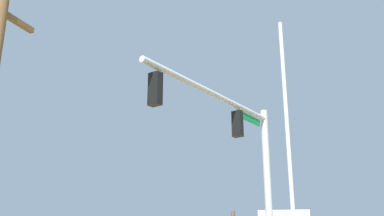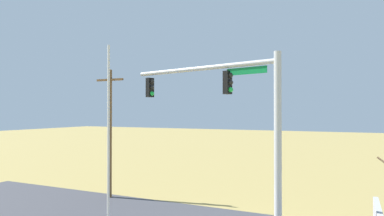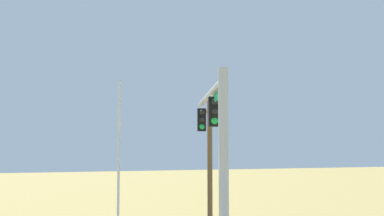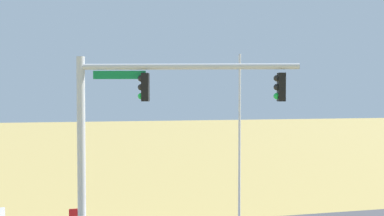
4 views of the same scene
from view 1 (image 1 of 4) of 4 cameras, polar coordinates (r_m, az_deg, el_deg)
The scene contains 2 objects.
signal_mast at distance 15.50m, azimuth 6.80°, elevation -6.48°, with size 7.36×2.00×7.31m.
flagpole at distance 10.48m, azimuth 13.00°, elevation -7.88°, with size 0.10×0.10×7.75m, color silver.
Camera 1 is at (-14.26, -3.46, 2.23)m, focal length 39.78 mm.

